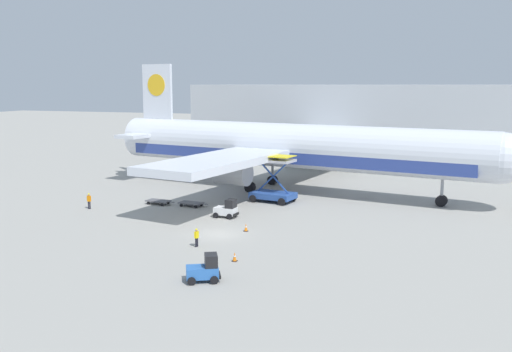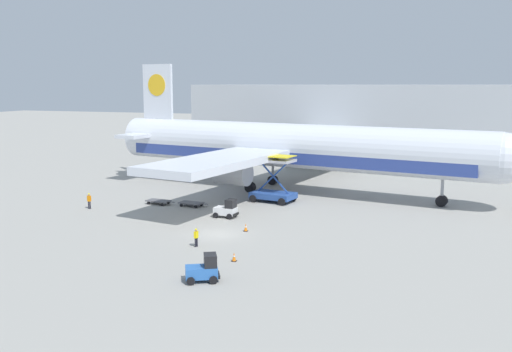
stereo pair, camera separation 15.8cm
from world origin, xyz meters
The scene contains 12 objects.
ground_plane centered at (0.00, 0.00, 0.00)m, with size 400.00×400.00×0.00m, color #9E9B93.
terminal_building centered at (20.48, 53.82, 6.99)m, with size 90.00×18.20×14.00m.
airplane_main centered at (-0.65, 23.69, 5.84)m, with size 57.69×48.66×17.00m.
scissor_lift_loader centered at (0.25, 16.21, 2.14)m, with size 5.64×4.13×5.66m.
baggage_tug_foreground centered at (-1.87, 6.68, 0.88)m, with size 2.51×1.73×2.00m.
baggage_tug_mid centered at (4.20, -12.33, 0.88)m, with size 2.81×2.49×2.00m.
baggage_dolly_lead centered at (-12.12, 10.21, 0.39)m, with size 3.76×1.76×0.48m.
baggage_dolly_second centered at (-7.91, 10.44, 0.39)m, with size 3.76×1.76×0.48m.
ground_crew_near centered at (-18.31, 5.31, 1.09)m, with size 0.57×0.24×1.83m.
ground_crew_far centered at (-0.14, -4.53, 0.97)m, with size 0.32×0.55×1.66m.
traffic_cone_near centered at (4.51, -7.25, 0.37)m, with size 0.40×0.40×0.76m.
traffic_cone_far centered at (2.07, 1.92, 0.39)m, with size 0.40×0.40×0.79m.
Camera 2 is at (21.02, -48.33, 14.14)m, focal length 40.00 mm.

